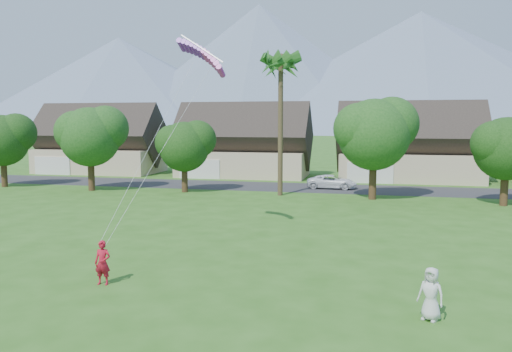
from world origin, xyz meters
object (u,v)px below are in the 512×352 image
(watcher, at_px, (431,294))
(parafoil_kite, at_px, (204,54))
(parked_car, at_px, (332,182))
(kite_flyer, at_px, (103,263))

(watcher, relative_size, parafoil_kite, 0.55)
(parked_car, distance_m, parafoil_kite, 24.99)
(kite_flyer, relative_size, parafoil_kite, 0.55)
(parked_car, bearing_deg, kite_flyer, 168.87)
(kite_flyer, relative_size, parked_car, 0.38)
(parked_car, relative_size, parafoil_kite, 1.45)
(parked_car, height_order, parafoil_kite, parafoil_kite)
(kite_flyer, distance_m, watcher, 12.59)
(kite_flyer, distance_m, parafoil_kite, 12.77)
(kite_flyer, xyz_separation_m, watcher, (12.56, -0.87, -0.01))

